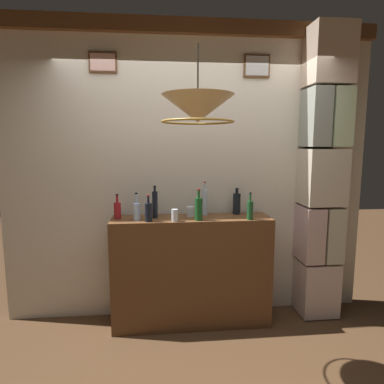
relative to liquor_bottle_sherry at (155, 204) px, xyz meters
The scene contains 15 objects.
ground_plane 1.50m from the liquor_bottle_sherry, 68.43° to the right, with size 12.00×12.00×0.00m, color #4C331E.
panelled_rear_partition 0.54m from the liquor_bottle_sherry, 35.12° to the left, with size 3.61×0.15×2.89m.
stone_pillar 1.65m from the liquor_bottle_sherry, ahead, with size 0.40×0.39×2.81m.
bar_shelf_unit 0.74m from the liquor_bottle_sherry, ahead, with size 1.49×0.37×1.05m, color brown.
liquor_bottle_sherry is the anchor object (origin of this frame).
liquor_bottle_amaro 0.88m from the liquor_bottle_sherry, 10.19° to the right, with size 0.06×0.06×0.25m.
liquor_bottle_bourbon 0.19m from the liquor_bottle_sherry, 154.23° to the right, with size 0.06×0.06×0.25m.
liquor_bottle_vodka 0.42m from the liquor_bottle_sherry, 18.95° to the right, with size 0.07×0.07×0.29m.
liquor_bottle_mezcal 0.16m from the liquor_bottle_sherry, 111.80° to the right, with size 0.06×0.06×0.24m.
liquor_bottle_rye 0.35m from the liquor_bottle_sherry, behind, with size 0.06×0.06×0.23m.
liquor_bottle_gin 0.80m from the liquor_bottle_sherry, ahead, with size 0.08×0.08×0.26m.
liquor_bottle_whiskey 0.49m from the liquor_bottle_sherry, ahead, with size 0.05×0.05×0.33m.
glass_tumbler_rocks 0.34m from the liquor_bottle_sherry, ahead, with size 0.07×0.07×0.10m.
glass_tumbler_highball 0.25m from the liquor_bottle_sherry, 41.71° to the right, with size 0.06×0.06×0.11m.
pendant_lamp 1.09m from the liquor_bottle_sherry, 64.99° to the right, with size 0.52×0.52×0.53m.
Camera 1 is at (-0.29, -2.16, 1.73)m, focal length 30.69 mm.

